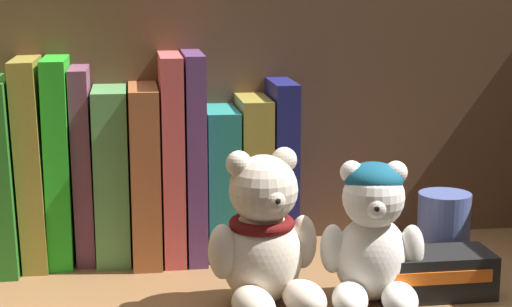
{
  "coord_description": "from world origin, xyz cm",
  "views": [
    {
      "loc": [
        -15.71,
        -82.4,
        32.18
      ],
      "look_at": [
        -3.52,
        0.0,
        14.98
      ],
      "focal_mm": 59.57,
      "sensor_mm": 36.0,
      "label": 1
    }
  ],
  "objects": [
    {
      "name": "shelf_board",
      "position": [
        0.0,
        0.0,
        1.0
      ],
      "size": [
        70.32,
        25.34,
        2.0
      ],
      "primitive_type": "cube",
      "color": "brown",
      "rests_on": "ground"
    },
    {
      "name": "small_product_box",
      "position": [
        12.66,
        -7.73,
        4.18
      ],
      "size": [
        11.34,
        5.57,
        4.35
      ],
      "color": "black",
      "rests_on": "shelf_board"
    },
    {
      "name": "book_9",
      "position": [
        -6.16,
        9.35,
        10.15
      ],
      "size": [
        3.5,
        10.33,
        16.3
      ],
      "primitive_type": "cube",
      "color": "#217A6F",
      "rests_on": "shelf_board"
    },
    {
      "name": "pillar_candle",
      "position": [
        16.29,
        -0.65,
        6.14
      ],
      "size": [
        5.5,
        5.5,
        8.28
      ],
      "primitive_type": "cylinder",
      "color": "#4C5B99",
      "rests_on": "shelf_board"
    },
    {
      "name": "book_3",
      "position": [
        -23.57,
        9.35,
        13.03
      ],
      "size": [
        2.51,
        10.87,
        22.05
      ],
      "primitive_type": "cube",
      "color": "green",
      "rests_on": "shelf_board"
    },
    {
      "name": "book_11",
      "position": [
        0.66,
        9.35,
        11.59
      ],
      "size": [
        2.57,
        9.77,
        19.18
      ],
      "primitive_type": "cube",
      "color": "navy",
      "rests_on": "shelf_board"
    },
    {
      "name": "book_1",
      "position": [
        -29.4,
        9.35,
        12.05
      ],
      "size": [
        3.51,
        14.48,
        20.17
      ],
      "primitive_type": "cube",
      "rotation": [
        0.0,
        -0.02,
        0.0
      ],
      "color": "#236E22",
      "rests_on": "shelf_board"
    },
    {
      "name": "book_7",
      "position": [
        -11.59,
        9.35,
        13.16
      ],
      "size": [
        2.31,
        12.79,
        22.32
      ],
      "primitive_type": "cube",
      "color": "#C94E4E",
      "rests_on": "shelf_board"
    },
    {
      "name": "teddy_bear_larger",
      "position": [
        -3.88,
        -7.85,
        8.35
      ],
      "size": [
        11.25,
        11.61,
        14.87
      ],
      "color": "beige",
      "rests_on": "shelf_board"
    },
    {
      "name": "book_10",
      "position": [
        -2.51,
        9.35,
        10.72
      ],
      "size": [
        3.32,
        9.96,
        17.44
      ],
      "primitive_type": "cube",
      "color": "olive",
      "rests_on": "shelf_board"
    },
    {
      "name": "teddy_bear_smaller",
      "position": [
        6.29,
        -8.48,
        8.44
      ],
      "size": [
        10.08,
        10.47,
        13.59
      ],
      "color": "white",
      "rests_on": "shelf_board"
    },
    {
      "name": "book_6",
      "position": [
        -14.52,
        9.35,
        11.5
      ],
      "size": [
        3.07,
        13.68,
        19.0
      ],
      "primitive_type": "cube",
      "color": "#9A552F",
      "rests_on": "shelf_board"
    },
    {
      "name": "book_2",
      "position": [
        -26.36,
        9.35,
        13.02
      ],
      "size": [
        3.12,
        11.92,
        22.09
      ],
      "primitive_type": "cube",
      "rotation": [
        0.0,
        -0.02,
        0.0
      ],
      "color": "olive",
      "rests_on": "shelf_board"
    },
    {
      "name": "book_5",
      "position": [
        -18.08,
        9.35,
        11.37
      ],
      "size": [
        3.6,
        10.9,
        18.74
      ],
      "primitive_type": "cube",
      "color": "#549453",
      "rests_on": "shelf_board"
    },
    {
      "name": "book_8",
      "position": [
        -9.17,
        9.35,
        13.24
      ],
      "size": [
        2.07,
        12.7,
        22.47
      ],
      "primitive_type": "cube",
      "color": "#5E3870",
      "rests_on": "shelf_board"
    },
    {
      "name": "book_4",
      "position": [
        -21.1,
        9.35,
        12.49
      ],
      "size": [
        2.17,
        9.04,
        20.99
      ],
      "primitive_type": "cube",
      "rotation": [
        0.0,
        -0.01,
        0.0
      ],
      "color": "#6F3A54",
      "rests_on": "shelf_board"
    },
    {
      "name": "shelf_back_panel",
      "position": [
        0.0,
        13.27,
        16.21
      ],
      "size": [
        72.72,
        1.2,
        32.43
      ],
      "primitive_type": "cube",
      "color": "brown",
      "rests_on": "ground"
    }
  ]
}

